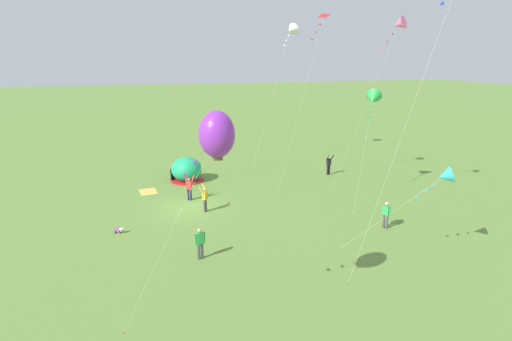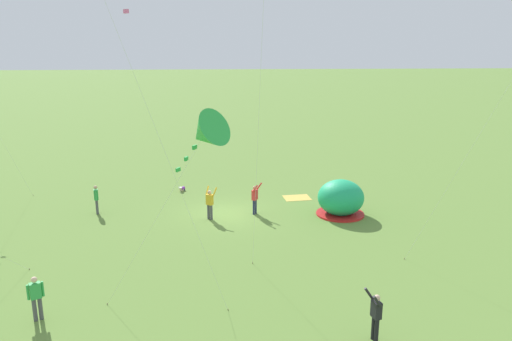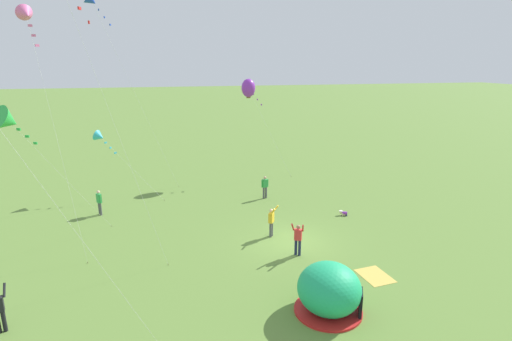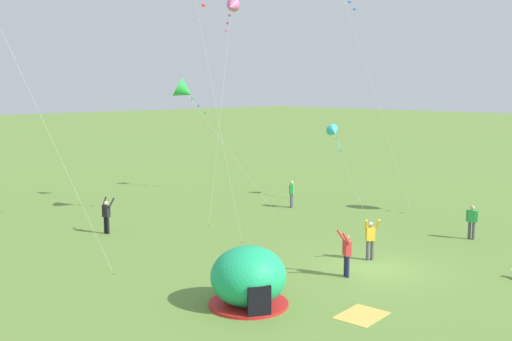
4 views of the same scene
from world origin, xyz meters
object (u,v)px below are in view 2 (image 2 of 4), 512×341
(person_far_back, at_px, (210,203))
(person_arms_raised, at_px, (376,314))
(person_watching_sky, at_px, (36,296))
(kite_green, at_px, (205,133))
(person_center_field, at_px, (96,198))
(toddler_crawling, at_px, (182,189))
(popup_tent, at_px, (341,198))
(person_flying_kite, at_px, (255,198))

(person_far_back, height_order, person_arms_raised, same)
(person_watching_sky, xyz_separation_m, kite_green, (-6.35, 2.57, 6.38))
(person_center_field, height_order, person_arms_raised, person_arms_raised)
(kite_green, bearing_deg, person_far_back, -88.66)
(kite_green, bearing_deg, person_center_field, -63.85)
(person_arms_raised, xyz_separation_m, person_watching_sky, (11.90, -2.10, -0.03))
(toddler_crawling, relative_size, person_far_back, 0.29)
(popup_tent, relative_size, person_far_back, 1.49)
(kite_green, bearing_deg, toddler_crawling, -82.76)
(toddler_crawling, xyz_separation_m, person_center_field, (4.64, 4.22, 0.79))
(toddler_crawling, xyz_separation_m, person_far_back, (-2.04, 5.62, 0.82))
(toddler_crawling, distance_m, person_far_back, 6.03)
(toddler_crawling, bearing_deg, person_center_field, 42.32)
(toddler_crawling, distance_m, person_arms_raised, 19.64)
(person_far_back, xyz_separation_m, kite_green, (-0.30, 12.81, 6.34))
(person_far_back, relative_size, person_watching_sky, 1.10)
(person_far_back, xyz_separation_m, person_watching_sky, (6.05, 10.25, -0.03))
(kite_green, bearing_deg, person_flying_kite, -99.73)
(toddler_crawling, relative_size, person_arms_raised, 0.29)
(person_watching_sky, distance_m, kite_green, 9.36)
(person_far_back, bearing_deg, person_center_field, -11.80)
(person_arms_raised, height_order, kite_green, kite_green)
(person_watching_sky, bearing_deg, person_flying_kite, -128.36)
(person_arms_raised, xyz_separation_m, kite_green, (5.55, 0.46, 6.34))
(person_flying_kite, bearing_deg, popup_tent, 175.09)
(kite_green, bearing_deg, person_watching_sky, -22.01)
(toddler_crawling, bearing_deg, person_watching_sky, 75.82)
(person_far_back, bearing_deg, person_arms_raised, 115.36)
(popup_tent, xyz_separation_m, person_flying_kite, (5.00, -0.43, 0.00))
(person_flying_kite, height_order, kite_green, kite_green)
(person_arms_raised, height_order, person_flying_kite, same)
(person_watching_sky, distance_m, person_flying_kite, 13.97)
(person_arms_raised, bearing_deg, person_watching_sky, -10.02)
(person_center_field, height_order, person_watching_sky, same)
(person_center_field, bearing_deg, person_far_back, 168.20)
(popup_tent, xyz_separation_m, person_far_back, (7.62, 0.28, 0.00))
(person_arms_raised, distance_m, person_watching_sky, 12.09)
(person_center_field, bearing_deg, person_arms_raised, 132.35)
(person_center_field, distance_m, person_watching_sky, 11.66)
(person_far_back, bearing_deg, popup_tent, -177.92)
(popup_tent, relative_size, person_flying_kite, 1.49)
(person_flying_kite, xyz_separation_m, kite_green, (2.32, 13.52, 6.34))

